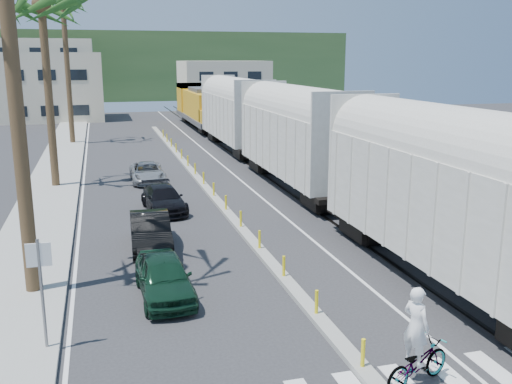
{
  "coord_description": "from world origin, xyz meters",
  "views": [
    {
      "loc": [
        -5.68,
        -12.11,
        7.26
      ],
      "look_at": [
        0.29,
        9.56,
        2.0
      ],
      "focal_mm": 40.0,
      "sensor_mm": 36.0,
      "label": 1
    }
  ],
  "objects_px": {
    "car_lead": "(164,277)",
    "car_second": "(150,232)",
    "cyclist": "(417,355)",
    "street_sign": "(41,279)"
  },
  "relations": [
    {
      "from": "street_sign",
      "to": "car_lead",
      "type": "distance_m",
      "value": 4.42
    },
    {
      "from": "car_lead",
      "to": "car_second",
      "type": "xyz_separation_m",
      "value": [
        0.01,
        4.77,
        0.04
      ]
    },
    {
      "from": "street_sign",
      "to": "car_second",
      "type": "distance_m",
      "value": 8.23
    },
    {
      "from": "street_sign",
      "to": "car_lead",
      "type": "height_order",
      "value": "street_sign"
    },
    {
      "from": "street_sign",
      "to": "cyclist",
      "type": "bearing_deg",
      "value": -24.89
    },
    {
      "from": "street_sign",
      "to": "cyclist",
      "type": "xyz_separation_m",
      "value": [
        8.23,
        -3.82,
        -1.22
      ]
    },
    {
      "from": "car_lead",
      "to": "cyclist",
      "type": "xyz_separation_m",
      "value": [
        4.95,
        -6.48,
        0.08
      ]
    },
    {
      "from": "car_lead",
      "to": "car_second",
      "type": "height_order",
      "value": "car_second"
    },
    {
      "from": "car_second",
      "to": "cyclist",
      "type": "bearing_deg",
      "value": -64.42
    },
    {
      "from": "cyclist",
      "to": "car_second",
      "type": "bearing_deg",
      "value": 3.02
    }
  ]
}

